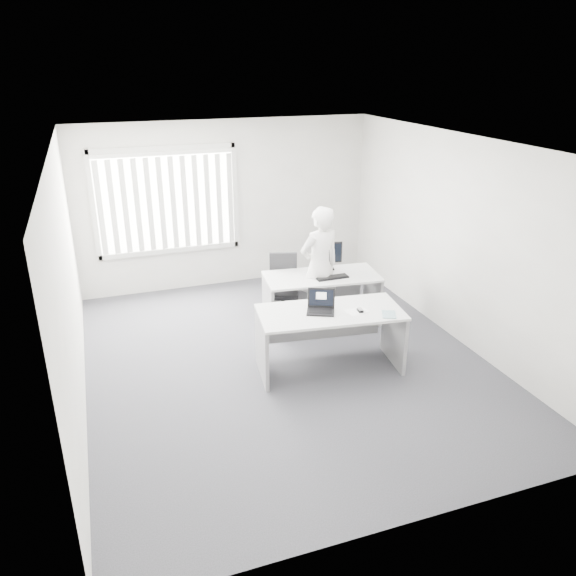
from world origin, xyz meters
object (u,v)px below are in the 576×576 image
object	(u,v)px
desk_far	(322,289)
office_chair	(283,299)
monitor	(328,256)
person	(320,266)
desk_near	(330,327)
laptop	(321,303)

from	to	relation	value
desk_far	office_chair	bearing A→B (deg)	149.76
monitor	desk_far	bearing A→B (deg)	-118.17
office_chair	monitor	xyz separation A→B (m)	(0.66, -0.13, 0.66)
office_chair	person	bearing A→B (deg)	-18.22
desk_near	desk_far	world-z (taller)	desk_near
desk_near	person	bearing A→B (deg)	80.57
monitor	laptop	bearing A→B (deg)	-104.36
office_chair	desk_far	bearing A→B (deg)	-17.89
desk_near	monitor	size ratio (longest dim) A/B	4.42
desk_near	monitor	bearing A→B (deg)	75.31
person	laptop	world-z (taller)	person
office_chair	desk_near	bearing A→B (deg)	-69.60
desk_near	office_chair	distance (m)	1.67
desk_near	desk_far	xyz separation A→B (m)	(0.43, 1.29, -0.04)
desk_near	office_chair	size ratio (longest dim) A/B	1.88
laptop	monitor	bearing A→B (deg)	88.73
office_chair	laptop	size ratio (longest dim) A/B	2.97
desk_far	person	xyz separation A→B (m)	(-0.03, 0.02, 0.35)
office_chair	monitor	distance (m)	0.94
desk_near	monitor	distance (m)	1.68
laptop	monitor	size ratio (longest dim) A/B	0.79
laptop	office_chair	bearing A→B (deg)	111.88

